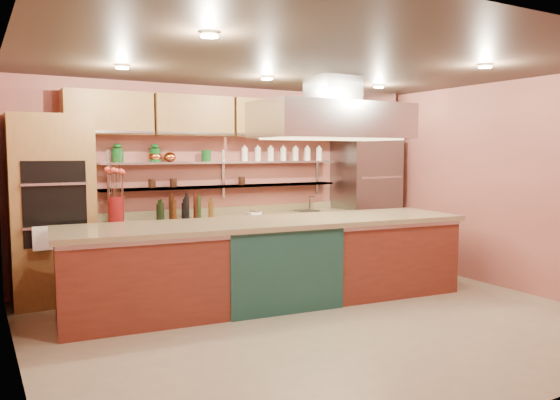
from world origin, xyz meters
TOP-DOWN VIEW (x-y plane):
  - floor at (0.00, 0.00)m, footprint 6.00×5.00m
  - ceiling at (0.00, 0.00)m, footprint 6.00×5.00m
  - wall_back at (0.00, 2.50)m, footprint 6.00×0.04m
  - wall_front at (0.00, -2.50)m, footprint 6.00×0.04m
  - wall_left at (-3.00, 0.00)m, footprint 0.04×5.00m
  - wall_right at (3.00, 0.00)m, footprint 0.04×5.00m
  - oven_stack at (-2.45, 2.18)m, footprint 0.95×0.64m
  - refrigerator at (2.35, 2.14)m, footprint 0.95×0.72m
  - back_counter at (-0.05, 2.20)m, footprint 3.84×0.64m
  - wall_shelf_lower at (-0.05, 2.37)m, footprint 3.60×0.26m
  - wall_shelf_upper at (-0.05, 2.37)m, footprint 3.60×0.26m
  - upper_cabinets at (0.00, 2.32)m, footprint 4.60×0.36m
  - range_hood at (0.77, 0.86)m, footprint 2.00×1.00m
  - ceiling_downlights at (0.00, 0.20)m, footprint 4.00×2.80m
  - island at (-0.13, 0.86)m, footprint 4.98×1.58m
  - flower_vase at (-1.69, 2.15)m, footprint 0.25×0.25m
  - oil_bottle_cluster at (-0.76, 2.15)m, footprint 0.86×0.46m
  - kitchen_scale at (0.30, 2.15)m, footprint 0.17×0.13m
  - bar_faucet at (1.32, 2.25)m, footprint 0.03×0.03m
  - copper_kettle at (-0.89, 2.37)m, footprint 0.21×0.21m
  - green_canister at (-0.36, 2.37)m, footprint 0.18×0.18m

SIDE VIEW (x-z plane):
  - floor at x=0.00m, z-range -0.02..0.00m
  - back_counter at x=-0.05m, z-range 0.00..0.93m
  - island at x=-0.13m, z-range 0.00..1.02m
  - kitchen_scale at x=0.30m, z-range 0.93..1.02m
  - bar_faucet at x=1.32m, z-range 0.93..1.15m
  - refrigerator at x=2.35m, z-range 0.00..2.10m
  - oil_bottle_cluster at x=-0.76m, z-range 0.93..1.19m
  - flower_vase at x=-1.69m, z-range 0.93..1.28m
  - oven_stack at x=-2.45m, z-range 0.00..2.30m
  - wall_shelf_lower at x=-0.05m, z-range 1.34..1.36m
  - wall_back at x=0.00m, z-range 0.00..2.80m
  - wall_front at x=0.00m, z-range 0.00..2.80m
  - wall_left at x=-3.00m, z-range 0.00..2.80m
  - wall_right at x=3.00m, z-range 0.00..2.80m
  - wall_shelf_upper at x=-0.05m, z-range 1.69..1.71m
  - copper_kettle at x=-0.89m, z-range 1.71..1.85m
  - green_canister at x=-0.36m, z-range 1.71..1.88m
  - range_hood at x=0.77m, z-range 2.02..2.48m
  - upper_cabinets at x=0.00m, z-range 2.08..2.62m
  - ceiling_downlights at x=0.00m, z-range 2.76..2.78m
  - ceiling at x=0.00m, z-range 2.79..2.81m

